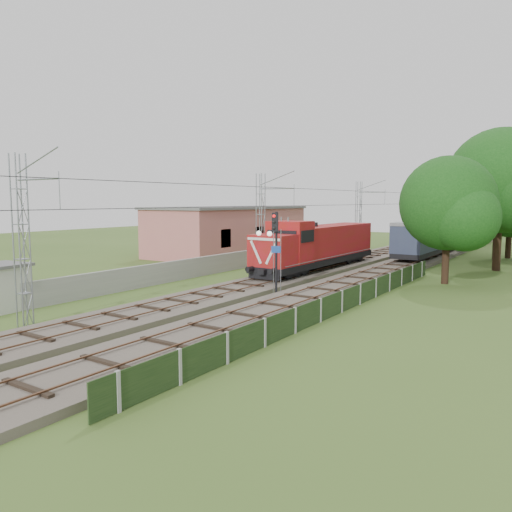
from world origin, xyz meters
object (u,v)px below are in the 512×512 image
Objects in this scene: coach_rake at (473,226)px; signal_post at (276,239)px; relay_hut at (1,287)px; locomotive at (317,245)px.

signal_post reaches higher than coach_rake.
relay_hut is at bearing -101.43° from coach_rake.
coach_rake is 62.56m from relay_hut.
signal_post is at bearing -76.11° from locomotive.
signal_post is at bearing -92.59° from coach_rake.
relay_hut is (-10.15, -11.53, -2.30)m from signal_post.
signal_post reaches higher than relay_hut.
relay_hut is at bearing -108.09° from locomotive.
locomotive reaches higher than relay_hut.
coach_rake is 12.08× the size of signal_post.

